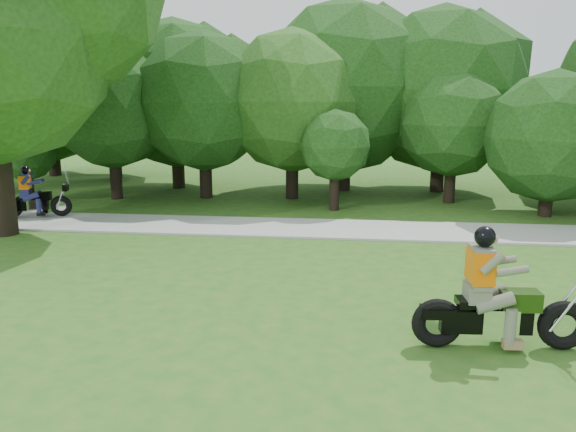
{
  "coord_description": "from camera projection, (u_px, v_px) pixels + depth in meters",
  "views": [
    {
      "loc": [
        -1.34,
        -7.03,
        3.64
      ],
      "look_at": [
        -2.68,
        4.54,
        1.11
      ],
      "focal_mm": 35.0,
      "sensor_mm": 36.0,
      "label": 1
    }
  ],
  "objects": [
    {
      "name": "ground",
      "position": [
        449.0,
        375.0,
        7.45
      ],
      "size": [
        100.0,
        100.0,
        0.0
      ],
      "primitive_type": "plane",
      "color": "#265F1B",
      "rests_on": "ground"
    },
    {
      "name": "walkway",
      "position": [
        401.0,
        231.0,
        15.21
      ],
      "size": [
        60.0,
        2.2,
        0.06
      ],
      "primitive_type": "cube",
      "color": "#A6A6A0",
      "rests_on": "ground"
    },
    {
      "name": "tree_line",
      "position": [
        413.0,
        96.0,
        20.76
      ],
      "size": [
        39.17,
        11.96,
        7.32
      ],
      "color": "black",
      "rests_on": "ground"
    },
    {
      "name": "chopper_motorcycle",
      "position": [
        493.0,
        304.0,
        8.1
      ],
      "size": [
        2.56,
        0.7,
        1.83
      ],
      "rotation": [
        0.0,
        0.0,
        0.07
      ],
      "color": "black",
      "rests_on": "ground"
    },
    {
      "name": "touring_motorcycle",
      "position": [
        32.0,
        199.0,
        16.65
      ],
      "size": [
        1.99,
        0.99,
        1.54
      ],
      "rotation": [
        0.0,
        0.0,
        0.27
      ],
      "color": "black",
      "rests_on": "walkway"
    }
  ]
}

